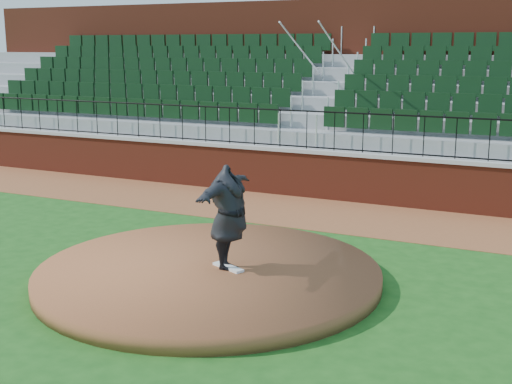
# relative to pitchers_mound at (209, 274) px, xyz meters

# --- Properties ---
(ground) EXTENTS (90.00, 90.00, 0.00)m
(ground) POSITION_rel_pitchers_mound_xyz_m (0.18, 0.02, -0.12)
(ground) COLOR #194F16
(ground) RESTS_ON ground
(warning_track) EXTENTS (34.00, 3.20, 0.01)m
(warning_track) POSITION_rel_pitchers_mound_xyz_m (0.18, 5.42, -0.12)
(warning_track) COLOR brown
(warning_track) RESTS_ON ground
(field_wall) EXTENTS (34.00, 0.35, 1.20)m
(field_wall) POSITION_rel_pitchers_mound_xyz_m (0.18, 7.02, 0.47)
(field_wall) COLOR maroon
(field_wall) RESTS_ON ground
(wall_cap) EXTENTS (34.00, 0.45, 0.10)m
(wall_cap) POSITION_rel_pitchers_mound_xyz_m (0.18, 7.02, 1.12)
(wall_cap) COLOR #B7B7B7
(wall_cap) RESTS_ON field_wall
(wall_railing) EXTENTS (34.00, 0.05, 1.00)m
(wall_railing) POSITION_rel_pitchers_mound_xyz_m (0.18, 7.02, 1.67)
(wall_railing) COLOR black
(wall_railing) RESTS_ON wall_cap
(seating_stands) EXTENTS (34.00, 5.10, 4.60)m
(seating_stands) POSITION_rel_pitchers_mound_xyz_m (0.18, 9.75, 2.18)
(seating_stands) COLOR gray
(seating_stands) RESTS_ON ground
(concourse_wall) EXTENTS (34.00, 0.50, 5.50)m
(concourse_wall) POSITION_rel_pitchers_mound_xyz_m (0.18, 12.55, 2.62)
(concourse_wall) COLOR maroon
(concourse_wall) RESTS_ON ground
(pitchers_mound) EXTENTS (5.93, 5.93, 0.25)m
(pitchers_mound) POSITION_rel_pitchers_mound_xyz_m (0.00, 0.00, 0.00)
(pitchers_mound) COLOR brown
(pitchers_mound) RESTS_ON ground
(pitching_rubber) EXTENTS (0.67, 0.41, 0.04)m
(pitching_rubber) POSITION_rel_pitchers_mound_xyz_m (0.34, 0.09, 0.15)
(pitching_rubber) COLOR white
(pitching_rubber) RESTS_ON pitchers_mound
(pitcher) EXTENTS (0.94, 2.30, 1.82)m
(pitcher) POSITION_rel_pitchers_mound_xyz_m (0.36, 0.08, 1.03)
(pitcher) COLOR black
(pitcher) RESTS_ON pitchers_mound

